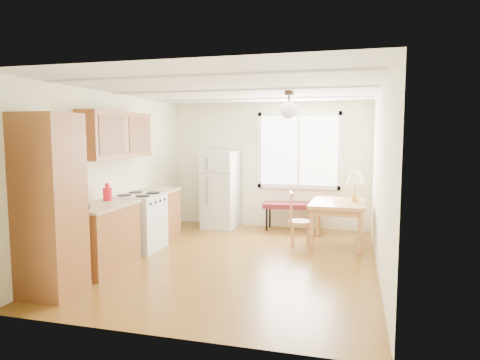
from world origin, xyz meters
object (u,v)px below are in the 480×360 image
(bench, at_px, (293,206))
(refrigerator, at_px, (220,190))
(chair, at_px, (296,216))
(dining_table, at_px, (338,208))

(bench, bearing_deg, refrigerator, 175.94)
(refrigerator, xyz_separation_m, chair, (1.65, -1.04, -0.26))
(chair, bearing_deg, refrigerator, 136.30)
(refrigerator, bearing_deg, dining_table, -16.40)
(dining_table, bearing_deg, chair, -158.33)
(bench, height_order, chair, chair)
(bench, distance_m, dining_table, 1.26)
(bench, distance_m, chair, 1.16)
(bench, bearing_deg, chair, -88.19)
(dining_table, bearing_deg, refrigerator, 162.48)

